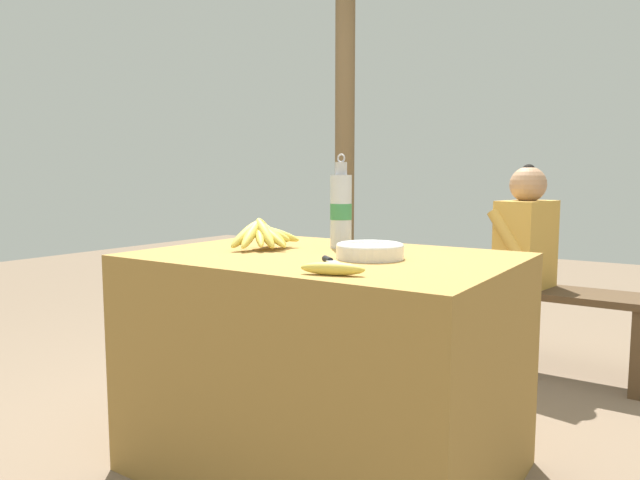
{
  "coord_description": "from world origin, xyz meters",
  "views": [
    {
      "loc": [
        1.04,
        -1.61,
        1.01
      ],
      "look_at": [
        -0.05,
        0.05,
        0.8
      ],
      "focal_mm": 32.0,
      "sensor_mm": 36.0,
      "label": 1
    }
  ],
  "objects_px": {
    "support_post_near": "(345,157)",
    "seated_vendor": "(516,252)",
    "water_bottle": "(341,210)",
    "banana_bunch_green": "(415,266)",
    "loose_banana_front": "(333,269)",
    "knife": "(332,262)",
    "serving_bowl": "(370,250)",
    "banana_bunch_ripe": "(264,233)",
    "wooden_bench": "(488,296)"
  },
  "relations": [
    {
      "from": "banana_bunch_ripe",
      "to": "support_post_near",
      "type": "xyz_separation_m",
      "value": [
        -0.75,
        1.81,
        0.35
      ]
    },
    {
      "from": "serving_bowl",
      "to": "knife",
      "type": "height_order",
      "value": "serving_bowl"
    },
    {
      "from": "loose_banana_front",
      "to": "serving_bowl",
      "type": "bearing_deg",
      "value": 101.74
    },
    {
      "from": "serving_bowl",
      "to": "loose_banana_front",
      "type": "xyz_separation_m",
      "value": [
        0.07,
        -0.34,
        -0.01
      ]
    },
    {
      "from": "loose_banana_front",
      "to": "wooden_bench",
      "type": "xyz_separation_m",
      "value": [
        -0.13,
        1.79,
        -0.4
      ]
    },
    {
      "from": "serving_bowl",
      "to": "wooden_bench",
      "type": "xyz_separation_m",
      "value": [
        -0.06,
        1.46,
        -0.41
      ]
    },
    {
      "from": "water_bottle",
      "to": "loose_banana_front",
      "type": "height_order",
      "value": "water_bottle"
    },
    {
      "from": "knife",
      "to": "wooden_bench",
      "type": "relative_size",
      "value": 0.11
    },
    {
      "from": "banana_bunch_green",
      "to": "wooden_bench",
      "type": "bearing_deg",
      "value": 0.33
    },
    {
      "from": "banana_bunch_ripe",
      "to": "wooden_bench",
      "type": "distance_m",
      "value": 1.56
    },
    {
      "from": "banana_bunch_ripe",
      "to": "seated_vendor",
      "type": "xyz_separation_m",
      "value": [
        0.53,
        1.43,
        -0.18
      ]
    },
    {
      "from": "banana_bunch_ripe",
      "to": "banana_bunch_green",
      "type": "relative_size",
      "value": 1.12
    },
    {
      "from": "knife",
      "to": "serving_bowl",
      "type": "bearing_deg",
      "value": 122.41
    },
    {
      "from": "banana_bunch_ripe",
      "to": "banana_bunch_green",
      "type": "distance_m",
      "value": 1.48
    },
    {
      "from": "serving_bowl",
      "to": "wooden_bench",
      "type": "relative_size",
      "value": 0.13
    },
    {
      "from": "support_post_near",
      "to": "seated_vendor",
      "type": "bearing_deg",
      "value": -16.54
    },
    {
      "from": "seated_vendor",
      "to": "banana_bunch_green",
      "type": "distance_m",
      "value": 0.59
    },
    {
      "from": "water_bottle",
      "to": "seated_vendor",
      "type": "relative_size",
      "value": 0.32
    },
    {
      "from": "water_bottle",
      "to": "support_post_near",
      "type": "bearing_deg",
      "value": 120.62
    },
    {
      "from": "seated_vendor",
      "to": "support_post_near",
      "type": "relative_size",
      "value": 0.47
    },
    {
      "from": "knife",
      "to": "support_post_near",
      "type": "xyz_separation_m",
      "value": [
        -1.16,
        2.0,
        0.39
      ]
    },
    {
      "from": "wooden_bench",
      "to": "seated_vendor",
      "type": "bearing_deg",
      "value": -8.6
    },
    {
      "from": "banana_bunch_ripe",
      "to": "wooden_bench",
      "type": "height_order",
      "value": "banana_bunch_ripe"
    },
    {
      "from": "loose_banana_front",
      "to": "seated_vendor",
      "type": "relative_size",
      "value": 0.16
    },
    {
      "from": "loose_banana_front",
      "to": "support_post_near",
      "type": "xyz_separation_m",
      "value": [
        -1.25,
        2.15,
        0.39
      ]
    },
    {
      "from": "loose_banana_front",
      "to": "knife",
      "type": "height_order",
      "value": "loose_banana_front"
    },
    {
      "from": "seated_vendor",
      "to": "support_post_near",
      "type": "bearing_deg",
      "value": -5.29
    },
    {
      "from": "wooden_bench",
      "to": "banana_bunch_green",
      "type": "distance_m",
      "value": 0.45
    },
    {
      "from": "banana_bunch_ripe",
      "to": "wooden_bench",
      "type": "bearing_deg",
      "value": 75.37
    },
    {
      "from": "banana_bunch_ripe",
      "to": "serving_bowl",
      "type": "height_order",
      "value": "banana_bunch_ripe"
    },
    {
      "from": "serving_bowl",
      "to": "water_bottle",
      "type": "relative_size",
      "value": 0.63
    },
    {
      "from": "seated_vendor",
      "to": "banana_bunch_green",
      "type": "xyz_separation_m",
      "value": [
        -0.58,
        0.02,
        -0.13
      ]
    },
    {
      "from": "wooden_bench",
      "to": "water_bottle",
      "type": "bearing_deg",
      "value": -97.67
    },
    {
      "from": "serving_bowl",
      "to": "water_bottle",
      "type": "height_order",
      "value": "water_bottle"
    },
    {
      "from": "knife",
      "to": "wooden_bench",
      "type": "xyz_separation_m",
      "value": [
        -0.03,
        1.64,
        -0.39
      ]
    },
    {
      "from": "seated_vendor",
      "to": "support_post_near",
      "type": "xyz_separation_m",
      "value": [
        -1.28,
        0.38,
        0.53
      ]
    },
    {
      "from": "water_bottle",
      "to": "knife",
      "type": "distance_m",
      "value": 0.45
    },
    {
      "from": "wooden_bench",
      "to": "loose_banana_front",
      "type": "bearing_deg",
      "value": -85.98
    },
    {
      "from": "serving_bowl",
      "to": "support_post_near",
      "type": "xyz_separation_m",
      "value": [
        -1.19,
        1.81,
        0.38
      ]
    },
    {
      "from": "knife",
      "to": "seated_vendor",
      "type": "height_order",
      "value": "seated_vendor"
    },
    {
      "from": "banana_bunch_ripe",
      "to": "loose_banana_front",
      "type": "distance_m",
      "value": 0.61
    },
    {
      "from": "water_bottle",
      "to": "wooden_bench",
      "type": "bearing_deg",
      "value": 82.33
    },
    {
      "from": "support_post_near",
      "to": "wooden_bench",
      "type": "bearing_deg",
      "value": -17.53
    },
    {
      "from": "water_bottle",
      "to": "banana_bunch_green",
      "type": "relative_size",
      "value": 1.39
    },
    {
      "from": "water_bottle",
      "to": "seated_vendor",
      "type": "xyz_separation_m",
      "value": [
        0.32,
        1.24,
        -0.27
      ]
    },
    {
      "from": "banana_bunch_ripe",
      "to": "knife",
      "type": "bearing_deg",
      "value": -24.77
    },
    {
      "from": "serving_bowl",
      "to": "banana_bunch_green",
      "type": "height_order",
      "value": "serving_bowl"
    },
    {
      "from": "water_bottle",
      "to": "banana_bunch_ripe",
      "type": "bearing_deg",
      "value": -137.93
    },
    {
      "from": "banana_bunch_ripe",
      "to": "seated_vendor",
      "type": "distance_m",
      "value": 1.53
    },
    {
      "from": "water_bottle",
      "to": "loose_banana_front",
      "type": "bearing_deg",
      "value": -60.69
    }
  ]
}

